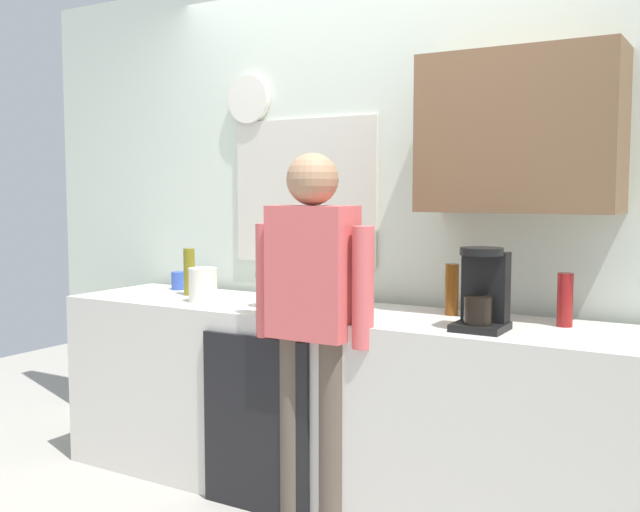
{
  "coord_description": "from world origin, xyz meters",
  "views": [
    {
      "loc": [
        1.61,
        -2.64,
        1.44
      ],
      "look_at": [
        -0.11,
        0.25,
        1.14
      ],
      "focal_mm": 41.47,
      "sensor_mm": 36.0,
      "label": 1
    }
  ],
  "objects_px": {
    "coffee_maker": "(483,293)",
    "person_at_sink": "(313,308)",
    "bottle_olive_oil": "(189,272)",
    "potted_plant": "(271,280)",
    "bottle_amber_beer": "(452,289)",
    "bottle_red_vinegar": "(565,300)",
    "dish_soap": "(299,285)",
    "storage_canister": "(203,285)",
    "bottle_clear_soda": "(339,286)",
    "cup_blue_mug": "(179,281)"
  },
  "relations": [
    {
      "from": "coffee_maker",
      "to": "bottle_olive_oil",
      "type": "distance_m",
      "value": 1.67
    },
    {
      "from": "bottle_olive_oil",
      "to": "cup_blue_mug",
      "type": "xyz_separation_m",
      "value": [
        -0.2,
        0.14,
        -0.07
      ]
    },
    {
      "from": "storage_canister",
      "to": "bottle_olive_oil",
      "type": "bearing_deg",
      "value": 145.66
    },
    {
      "from": "coffee_maker",
      "to": "dish_soap",
      "type": "height_order",
      "value": "coffee_maker"
    },
    {
      "from": "bottle_clear_soda",
      "to": "cup_blue_mug",
      "type": "bearing_deg",
      "value": 163.59
    },
    {
      "from": "coffee_maker",
      "to": "person_at_sink",
      "type": "distance_m",
      "value": 0.71
    },
    {
      "from": "coffee_maker",
      "to": "bottle_clear_soda",
      "type": "bearing_deg",
      "value": -174.23
    },
    {
      "from": "cup_blue_mug",
      "to": "coffee_maker",
      "type": "bearing_deg",
      "value": -9.18
    },
    {
      "from": "cup_blue_mug",
      "to": "bottle_olive_oil",
      "type": "bearing_deg",
      "value": -35.44
    },
    {
      "from": "storage_canister",
      "to": "potted_plant",
      "type": "bearing_deg",
      "value": 4.93
    },
    {
      "from": "bottle_clear_soda",
      "to": "cup_blue_mug",
      "type": "relative_size",
      "value": 2.8
    },
    {
      "from": "coffee_maker",
      "to": "person_at_sink",
      "type": "relative_size",
      "value": 0.21
    },
    {
      "from": "bottle_clear_soda",
      "to": "bottle_olive_oil",
      "type": "bearing_deg",
      "value": 167.94
    },
    {
      "from": "bottle_olive_oil",
      "to": "dish_soap",
      "type": "bearing_deg",
      "value": 14.41
    },
    {
      "from": "bottle_red_vinegar",
      "to": "dish_soap",
      "type": "distance_m",
      "value": 1.33
    },
    {
      "from": "storage_canister",
      "to": "bottle_red_vinegar",
      "type": "bearing_deg",
      "value": 7.48
    },
    {
      "from": "coffee_maker",
      "to": "bottle_red_vinegar",
      "type": "bearing_deg",
      "value": 41.61
    },
    {
      "from": "potted_plant",
      "to": "storage_canister",
      "type": "bearing_deg",
      "value": -175.07
    },
    {
      "from": "dish_soap",
      "to": "person_at_sink",
      "type": "height_order",
      "value": "person_at_sink"
    },
    {
      "from": "bottle_clear_soda",
      "to": "dish_soap",
      "type": "xyz_separation_m",
      "value": [
        -0.44,
        0.37,
        -0.06
      ]
    },
    {
      "from": "cup_blue_mug",
      "to": "storage_canister",
      "type": "xyz_separation_m",
      "value": [
        0.41,
        -0.29,
        0.03
      ]
    },
    {
      "from": "bottle_amber_beer",
      "to": "cup_blue_mug",
      "type": "distance_m",
      "value": 1.63
    },
    {
      "from": "bottle_olive_oil",
      "to": "bottle_amber_beer",
      "type": "height_order",
      "value": "bottle_olive_oil"
    },
    {
      "from": "bottle_olive_oil",
      "to": "bottle_amber_beer",
      "type": "relative_size",
      "value": 1.09
    },
    {
      "from": "person_at_sink",
      "to": "bottle_amber_beer",
      "type": "bearing_deg",
      "value": 56.74
    },
    {
      "from": "coffee_maker",
      "to": "storage_canister",
      "type": "xyz_separation_m",
      "value": [
        -1.44,
        0.01,
        -0.06
      ]
    },
    {
      "from": "person_at_sink",
      "to": "cup_blue_mug",
      "type": "bearing_deg",
      "value": 168.78
    },
    {
      "from": "bottle_amber_beer",
      "to": "storage_canister",
      "type": "relative_size",
      "value": 1.35
    },
    {
      "from": "cup_blue_mug",
      "to": "person_at_sink",
      "type": "height_order",
      "value": "person_at_sink"
    },
    {
      "from": "bottle_amber_beer",
      "to": "bottle_clear_soda",
      "type": "bearing_deg",
      "value": -140.14
    },
    {
      "from": "coffee_maker",
      "to": "person_at_sink",
      "type": "xyz_separation_m",
      "value": [
        -0.68,
        -0.19,
        -0.09
      ]
    },
    {
      "from": "bottle_amber_beer",
      "to": "storage_canister",
      "type": "xyz_separation_m",
      "value": [
        -1.21,
        -0.25,
        -0.03
      ]
    },
    {
      "from": "coffee_maker",
      "to": "bottle_olive_oil",
      "type": "relative_size",
      "value": 1.32
    },
    {
      "from": "coffee_maker",
      "to": "bottle_olive_oil",
      "type": "xyz_separation_m",
      "value": [
        -1.66,
        0.16,
        -0.02
      ]
    },
    {
      "from": "bottle_amber_beer",
      "to": "potted_plant",
      "type": "bearing_deg",
      "value": -165.03
    },
    {
      "from": "coffee_maker",
      "to": "bottle_red_vinegar",
      "type": "relative_size",
      "value": 1.5
    },
    {
      "from": "bottle_amber_beer",
      "to": "bottle_red_vinegar",
      "type": "relative_size",
      "value": 1.05
    },
    {
      "from": "potted_plant",
      "to": "bottle_red_vinegar",
      "type": "bearing_deg",
      "value": 8.23
    },
    {
      "from": "bottle_olive_oil",
      "to": "potted_plant",
      "type": "bearing_deg",
      "value": -10.54
    },
    {
      "from": "coffee_maker",
      "to": "bottle_red_vinegar",
      "type": "distance_m",
      "value": 0.36
    },
    {
      "from": "coffee_maker",
      "to": "bottle_clear_soda",
      "type": "xyz_separation_m",
      "value": [
        -0.62,
        -0.06,
        -0.01
      ]
    },
    {
      "from": "bottle_clear_soda",
      "to": "storage_canister",
      "type": "xyz_separation_m",
      "value": [
        -0.82,
        0.07,
        -0.05
      ]
    },
    {
      "from": "coffee_maker",
      "to": "bottle_red_vinegar",
      "type": "xyz_separation_m",
      "value": [
        0.27,
        0.24,
        -0.04
      ]
    },
    {
      "from": "bottle_amber_beer",
      "to": "bottle_red_vinegar",
      "type": "bearing_deg",
      "value": -3.39
    },
    {
      "from": "potted_plant",
      "to": "dish_soap",
      "type": "bearing_deg",
      "value": 91.9
    },
    {
      "from": "cup_blue_mug",
      "to": "dish_soap",
      "type": "bearing_deg",
      "value": 0.73
    },
    {
      "from": "bottle_olive_oil",
      "to": "dish_soap",
      "type": "distance_m",
      "value": 0.62
    },
    {
      "from": "bottle_amber_beer",
      "to": "storage_canister",
      "type": "distance_m",
      "value": 1.24
    },
    {
      "from": "bottle_clear_soda",
      "to": "cup_blue_mug",
      "type": "distance_m",
      "value": 1.29
    },
    {
      "from": "potted_plant",
      "to": "person_at_sink",
      "type": "xyz_separation_m",
      "value": [
        0.38,
        -0.23,
        -0.07
      ]
    }
  ]
}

